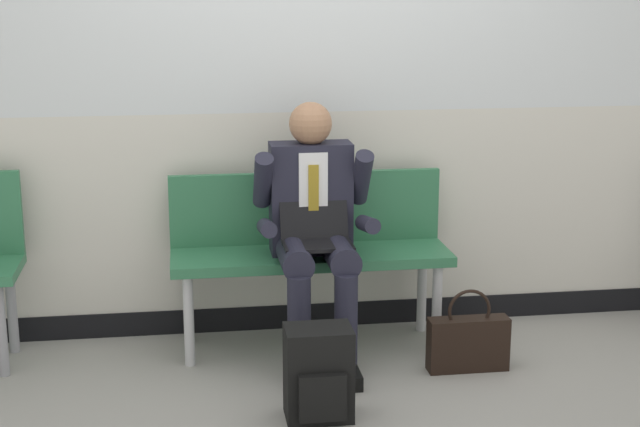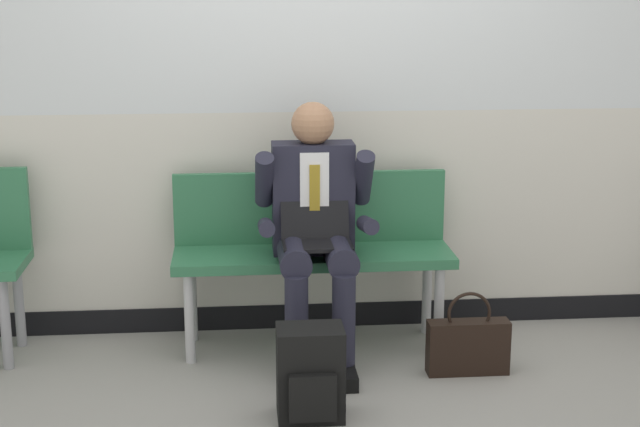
# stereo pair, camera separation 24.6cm
# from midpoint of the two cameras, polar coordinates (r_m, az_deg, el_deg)

# --- Properties ---
(ground_plane) EXTENTS (18.00, 18.00, 0.00)m
(ground_plane) POSITION_cam_midpoint_polar(r_m,az_deg,el_deg) (4.58, -1.01, -9.68)
(ground_plane) COLOR gray
(station_wall) EXTENTS (6.98, 0.14, 3.16)m
(station_wall) POSITION_cam_midpoint_polar(r_m,az_deg,el_deg) (4.94, -2.20, 10.81)
(station_wall) COLOR silver
(station_wall) RESTS_ON ground
(bench_with_person) EXTENTS (1.39, 0.42, 0.88)m
(bench_with_person) POSITION_cam_midpoint_polar(r_m,az_deg,el_deg) (4.82, -2.13, -1.70)
(bench_with_person) COLOR #2D6B47
(bench_with_person) RESTS_ON ground
(person_seated) EXTENTS (0.57, 0.70, 1.26)m
(person_seated) POSITION_cam_midpoint_polar(r_m,az_deg,el_deg) (4.60, -1.87, -0.71)
(person_seated) COLOR #1E1E2D
(person_seated) RESTS_ON ground
(backpack) EXTENTS (0.28, 0.24, 0.41)m
(backpack) POSITION_cam_midpoint_polar(r_m,az_deg,el_deg) (4.09, -1.82, -9.62)
(backpack) COLOR black
(backpack) RESTS_ON ground
(handbag) EXTENTS (0.39, 0.10, 0.41)m
(handbag) POSITION_cam_midpoint_polar(r_m,az_deg,el_deg) (4.63, 7.34, -7.64)
(handbag) COLOR black
(handbag) RESTS_ON ground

